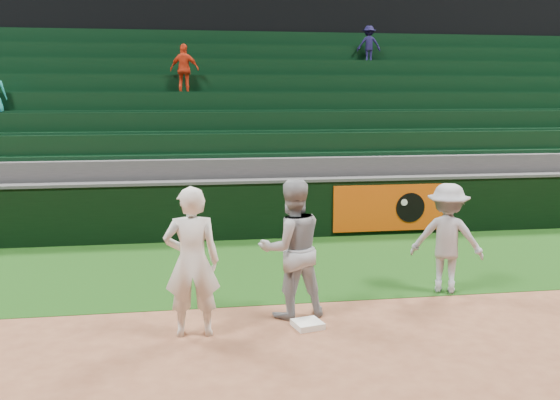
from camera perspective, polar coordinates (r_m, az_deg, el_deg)
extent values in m
plane|color=brown|center=(8.33, 1.66, -11.53)|extent=(70.00, 70.00, 0.00)
cube|color=#12380E|center=(11.14, -1.21, -6.00)|extent=(36.00, 4.20, 0.01)
cube|color=black|center=(25.30, -5.90, 16.37)|extent=(40.00, 12.00, 12.00)
cube|color=white|center=(8.31, 2.54, -11.28)|extent=(0.43, 0.43, 0.08)
imported|color=white|center=(7.85, -8.06, -5.62)|extent=(0.71, 0.48, 1.90)
imported|color=#9B9EA5|center=(8.46, 1.07, -4.46)|extent=(1.03, 0.86, 1.89)
imported|color=#A5A9B3|center=(9.83, 15.03, -3.39)|extent=(1.25, 1.02, 1.68)
cube|color=black|center=(13.14, -2.52, -0.94)|extent=(36.00, 0.35, 1.20)
cube|color=#D84C0A|center=(13.62, 10.21, -0.71)|extent=(2.60, 0.05, 1.00)
cylinder|color=black|center=(13.73, 11.83, -0.68)|extent=(0.64, 0.02, 0.64)
cylinder|color=white|center=(13.63, 11.29, -0.21)|extent=(0.14, 0.02, 0.14)
cube|color=#424244|center=(13.04, -2.54, 1.74)|extent=(36.00, 0.40, 0.06)
cube|color=#38383A|center=(13.81, -2.87, 0.53)|extent=(36.00, 0.85, 1.65)
cube|color=black|center=(13.93, -3.02, 5.06)|extent=(36.00, 0.14, 0.50)
cube|color=black|center=(13.78, -2.94, 4.13)|extent=(36.00, 0.45, 0.08)
cube|color=#38383A|center=(14.61, -3.24, 1.92)|extent=(36.00, 0.85, 2.10)
cube|color=black|center=(14.75, -3.39, 7.06)|extent=(36.00, 0.14, 0.50)
cube|color=black|center=(14.59, -3.31, 6.21)|extent=(36.00, 0.45, 0.08)
cube|color=#38383A|center=(15.42, -3.57, 3.16)|extent=(36.00, 0.85, 2.55)
cube|color=black|center=(15.58, -3.72, 8.85)|extent=(36.00, 0.14, 0.50)
cube|color=black|center=(15.42, -3.65, 8.06)|extent=(36.00, 0.45, 0.08)
cube|color=#38383A|center=(16.24, -3.86, 4.28)|extent=(36.00, 0.85, 3.00)
cube|color=black|center=(16.43, -4.01, 10.45)|extent=(36.00, 0.14, 0.50)
cube|color=black|center=(16.26, -3.95, 9.72)|extent=(36.00, 0.45, 0.08)
cube|color=#38383A|center=(17.07, -4.13, 5.30)|extent=(36.00, 0.85, 3.45)
cube|color=black|center=(17.29, -4.29, 11.90)|extent=(36.00, 0.14, 0.50)
cube|color=black|center=(17.11, -4.23, 11.22)|extent=(36.00, 0.45, 0.08)
cube|color=#38383A|center=(17.90, -4.38, 6.21)|extent=(36.00, 0.85, 3.90)
cube|color=black|center=(18.16, -4.53, 13.21)|extent=(36.00, 0.14, 0.50)
cube|color=black|center=(17.98, -4.48, 12.57)|extent=(36.00, 0.45, 0.08)
cube|color=#38383A|center=(18.73, -4.60, 7.05)|extent=(36.00, 0.85, 4.35)
cube|color=black|center=(19.04, -4.76, 14.40)|extent=(36.00, 0.14, 0.50)
cube|color=black|center=(18.85, -4.71, 13.80)|extent=(36.00, 0.45, 0.08)
imported|color=red|center=(16.08, -8.72, 11.73)|extent=(0.79, 0.52, 1.25)
imported|color=#131038|center=(18.62, 8.13, 13.90)|extent=(0.72, 0.47, 1.05)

